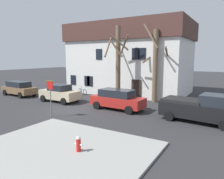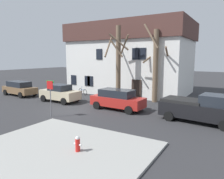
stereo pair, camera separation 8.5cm
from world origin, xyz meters
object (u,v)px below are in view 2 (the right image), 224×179
at_px(pickup_truck_black, 200,108).
at_px(car_beige_sedan, 60,93).
at_px(building_main, 130,58).
at_px(car_red_wagon, 117,99).
at_px(tree_bare_near, 118,61).
at_px(car_brown_wagon, 19,88).
at_px(street_sign_pole, 50,92).
at_px(bicycle_leaning, 83,92).
at_px(tree_bare_mid, 156,64).
at_px(fire_hydrant, 78,143).

bearing_deg(pickup_truck_black, car_beige_sedan, 179.81).
height_order(building_main, car_red_wagon, building_main).
bearing_deg(pickup_truck_black, tree_bare_near, 156.96).
relative_size(car_beige_sedan, pickup_truck_black, 0.79).
height_order(car_brown_wagon, street_sign_pole, street_sign_pole).
xyz_separation_m(car_brown_wagon, car_beige_sedan, (6.60, -0.12, -0.00)).
relative_size(car_beige_sedan, car_red_wagon, 0.90).
relative_size(tree_bare_near, pickup_truck_black, 1.41).
relative_size(building_main, street_sign_pole, 5.36).
bearing_deg(bicycle_leaning, street_sign_pole, -65.09).
bearing_deg(car_red_wagon, car_beige_sedan, -178.40).
relative_size(pickup_truck_black, street_sign_pole, 1.94).
bearing_deg(building_main, tree_bare_near, -75.42).
bearing_deg(building_main, bicycle_leaning, -128.14).
relative_size(street_sign_pole, bicycle_leaning, 1.64).
xyz_separation_m(pickup_truck_black, street_sign_pole, (-9.75, -4.36, 0.96)).
xyz_separation_m(tree_bare_mid, car_beige_sedan, (-8.20, -4.84, -2.94)).
distance_m(car_beige_sedan, fire_hydrant, 12.27).
distance_m(fire_hydrant, bicycle_leaning, 15.90).
distance_m(car_brown_wagon, car_beige_sedan, 6.60).
bearing_deg(fire_hydrant, tree_bare_mid, 94.33).
height_order(building_main, bicycle_leaning, building_main).
height_order(pickup_truck_black, bicycle_leaning, pickup_truck_black).
bearing_deg(fire_hydrant, car_brown_wagon, 152.42).
xyz_separation_m(car_brown_wagon, car_red_wagon, (13.15, 0.06, 0.03)).
bearing_deg(bicycle_leaning, car_beige_sedan, -81.84).
distance_m(building_main, pickup_truck_black, 14.07).
bearing_deg(tree_bare_mid, building_main, 138.53).
relative_size(tree_bare_mid, bicycle_leaning, 4.54).
xyz_separation_m(building_main, bicycle_leaning, (-3.83, -4.88, -3.98)).
bearing_deg(fire_hydrant, street_sign_pole, 146.97).
relative_size(tree_bare_near, bicycle_leaning, 4.49).
bearing_deg(car_brown_wagon, car_beige_sedan, -1.03).
bearing_deg(tree_bare_near, building_main, 104.58).
distance_m(fire_hydrant, street_sign_pole, 6.99).
distance_m(building_main, tree_bare_mid, 6.69).
xyz_separation_m(car_beige_sedan, fire_hydrant, (9.19, -8.13, -0.37)).
xyz_separation_m(tree_bare_near, pickup_truck_black, (8.52, -3.62, -3.05)).
height_order(tree_bare_mid, car_red_wagon, tree_bare_mid).
relative_size(tree_bare_mid, fire_hydrant, 10.43).
xyz_separation_m(car_brown_wagon, street_sign_pole, (10.05, -4.52, 1.06)).
bearing_deg(street_sign_pole, car_red_wagon, 55.92).
relative_size(fire_hydrant, bicycle_leaning, 0.44).
bearing_deg(tree_bare_mid, tree_bare_near, -160.28).
bearing_deg(tree_bare_near, tree_bare_mid, 19.72).
distance_m(pickup_truck_black, bicycle_leaning, 14.54).
distance_m(car_brown_wagon, fire_hydrant, 17.82).
xyz_separation_m(building_main, street_sign_pole, (0.25, -13.66, -2.41)).
height_order(tree_bare_near, pickup_truck_black, tree_bare_near).
relative_size(car_brown_wagon, pickup_truck_black, 0.90).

